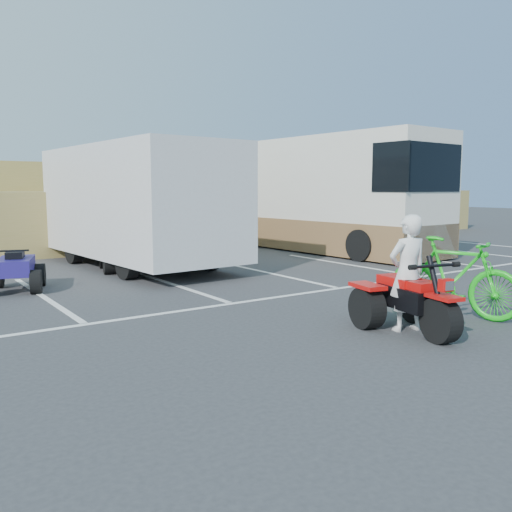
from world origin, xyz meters
TOP-DOWN VIEW (x-y plane):
  - ground at (0.00, 0.00)m, footprint 100.00×100.00m
  - parking_stripes at (0.87, 4.07)m, footprint 28.00×5.16m
  - grass_embankment at (0.00, 15.48)m, footprint 40.00×8.50m
  - red_trike_atv at (1.11, -0.82)m, footprint 1.58×1.91m
  - rider at (1.14, -0.67)m, footprint 0.71×0.54m
  - green_dirt_bike at (2.50, -0.49)m, footprint 1.20×2.28m
  - cargo_trailer at (0.47, 7.85)m, footprint 3.18×7.03m
  - rv_motorhome at (7.25, 8.88)m, footprint 3.16×10.47m
  - quad_atv_blue at (-2.99, 6.04)m, footprint 1.43×1.66m
  - quad_atv_green at (-0.06, 7.48)m, footprint 1.56×1.87m

SIDE VIEW (x-z plane):
  - ground at x=0.00m, z-range 0.00..0.00m
  - red_trike_atv at x=1.11m, z-range -0.55..0.55m
  - quad_atv_blue at x=-2.99m, z-range -0.46..0.46m
  - quad_atv_green at x=-0.06m, z-range -0.53..0.53m
  - parking_stripes at x=0.87m, z-range 0.00..0.01m
  - green_dirt_bike at x=2.50m, z-range 0.00..1.32m
  - rider at x=1.14m, z-range 0.00..1.74m
  - grass_embankment at x=0.00m, z-range -0.13..2.97m
  - rv_motorhome at x=7.25m, z-range -0.24..3.47m
  - cargo_trailer at x=0.47m, z-range 0.13..3.34m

